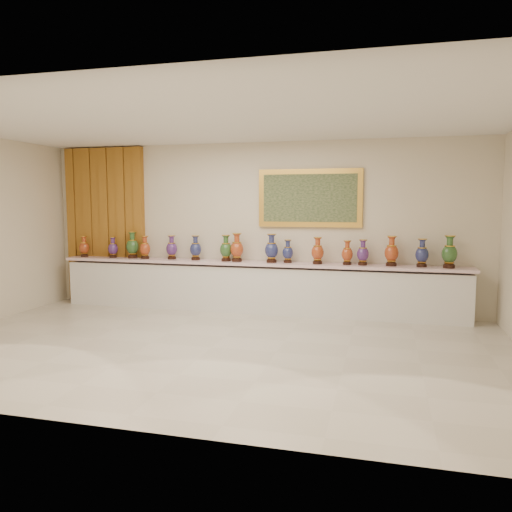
{
  "coord_description": "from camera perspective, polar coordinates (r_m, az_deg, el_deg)",
  "views": [
    {
      "loc": [
        2.22,
        -6.17,
        1.93
      ],
      "look_at": [
        0.17,
        1.7,
        1.07
      ],
      "focal_mm": 35.0,
      "sensor_mm": 36.0,
      "label": 1
    }
  ],
  "objects": [
    {
      "name": "ground",
      "position": [
        6.84,
        -5.06,
        -10.36
      ],
      "size": [
        8.0,
        8.0,
        0.0
      ],
      "primitive_type": "plane",
      "color": "beige",
      "rests_on": "ground"
    },
    {
      "name": "room",
      "position": [
        9.78,
        -13.62,
        3.86
      ],
      "size": [
        8.0,
        8.0,
        8.0
      ],
      "color": "beige",
      "rests_on": "ground"
    },
    {
      "name": "counter",
      "position": [
        8.85,
        -0.15,
        -3.65
      ],
      "size": [
        7.28,
        0.48,
        0.9
      ],
      "color": "white",
      "rests_on": "ground"
    },
    {
      "name": "vase_0",
      "position": [
        10.15,
        -19.04,
        0.93
      ],
      "size": [
        0.24,
        0.24,
        0.4
      ],
      "rotation": [
        0.0,
        0.0,
        0.36
      ],
      "color": "black",
      "rests_on": "counter"
    },
    {
      "name": "vase_1",
      "position": [
        9.82,
        -16.03,
        0.84
      ],
      "size": [
        0.2,
        0.2,
        0.39
      ],
      "rotation": [
        0.0,
        0.0,
        -0.08
      ],
      "color": "black",
      "rests_on": "counter"
    },
    {
      "name": "vase_2",
      "position": [
        9.64,
        -13.94,
        1.09
      ],
      "size": [
        0.3,
        0.3,
        0.5
      ],
      "rotation": [
        0.0,
        0.0,
        -0.4
      ],
      "color": "black",
      "rests_on": "counter"
    },
    {
      "name": "vase_3",
      "position": [
        9.48,
        -12.57,
        0.85
      ],
      "size": [
        0.26,
        0.26,
        0.43
      ],
      "rotation": [
        0.0,
        0.0,
        -0.43
      ],
      "color": "black",
      "rests_on": "counter"
    },
    {
      "name": "vase_4",
      "position": [
        9.31,
        -9.61,
        0.85
      ],
      "size": [
        0.23,
        0.23,
        0.44
      ],
      "rotation": [
        0.0,
        0.0,
        0.16
      ],
      "color": "black",
      "rests_on": "counter"
    },
    {
      "name": "vase_5",
      "position": [
        9.12,
        -6.92,
        0.8
      ],
      "size": [
        0.25,
        0.25,
        0.45
      ],
      "rotation": [
        0.0,
        0.0,
        0.22
      ],
      "color": "black",
      "rests_on": "counter"
    },
    {
      "name": "vase_6",
      "position": [
        8.88,
        -3.45,
        0.75
      ],
      "size": [
        0.27,
        0.27,
        0.47
      ],
      "rotation": [
        0.0,
        0.0,
        0.28
      ],
      "color": "black",
      "rests_on": "counter"
    },
    {
      "name": "vase_7",
      "position": [
        8.81,
        -2.19,
        0.82
      ],
      "size": [
        0.3,
        0.3,
        0.5
      ],
      "rotation": [
        0.0,
        0.0,
        -0.36
      ],
      "color": "black",
      "rests_on": "counter"
    },
    {
      "name": "vase_8",
      "position": [
        8.66,
        1.79,
        0.72
      ],
      "size": [
        0.26,
        0.26,
        0.5
      ],
      "rotation": [
        0.0,
        0.0,
        -0.14
      ],
      "color": "black",
      "rests_on": "counter"
    },
    {
      "name": "vase_9",
      "position": [
        8.66,
        3.66,
        0.42
      ],
      "size": [
        0.2,
        0.2,
        0.4
      ],
      "rotation": [
        0.0,
        0.0,
        0.08
      ],
      "color": "black",
      "rests_on": "counter"
    },
    {
      "name": "vase_10",
      "position": [
        8.52,
        7.05,
        0.46
      ],
      "size": [
        0.27,
        0.27,
        0.46
      ],
      "rotation": [
        0.0,
        0.0,
        0.36
      ],
      "color": "black",
      "rests_on": "counter"
    },
    {
      "name": "vase_11",
      "position": [
        8.49,
        10.38,
        0.25
      ],
      "size": [
        0.19,
        0.19,
        0.41
      ],
      "rotation": [
        0.0,
        0.0,
        -0.01
      ],
      "color": "black",
      "rests_on": "counter"
    },
    {
      "name": "vase_12",
      "position": [
        8.48,
        12.11,
        0.26
      ],
      "size": [
        0.24,
        0.24,
        0.43
      ],
      "rotation": [
        0.0,
        0.0,
        -0.26
      ],
      "color": "black",
      "rests_on": "counter"
    },
    {
      "name": "vase_13",
      "position": [
        8.49,
        15.23,
        0.39
      ],
      "size": [
        0.29,
        0.29,
        0.5
      ],
      "rotation": [
        0.0,
        0.0,
        0.33
      ],
      "color": "black",
      "rests_on": "counter"
    },
    {
      "name": "vase_14",
      "position": [
        8.51,
        18.44,
        0.19
      ],
      "size": [
        0.26,
        0.26,
        0.46
      ],
      "rotation": [
        0.0,
        0.0,
        -0.24
      ],
      "color": "black",
      "rests_on": "counter"
    },
    {
      "name": "vase_15",
      "position": [
        8.5,
        21.24,
        0.28
      ],
      "size": [
        0.27,
        0.27,
        0.52
      ],
      "rotation": [
        0.0,
        0.0,
        0.12
      ],
      "color": "black",
      "rests_on": "counter"
    },
    {
      "name": "label_card",
      "position": [
        8.93,
        -6.05,
        -0.58
      ],
      "size": [
        0.1,
        0.06,
        0.0
      ],
      "primitive_type": "cube",
      "color": "white",
      "rests_on": "counter"
    }
  ]
}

